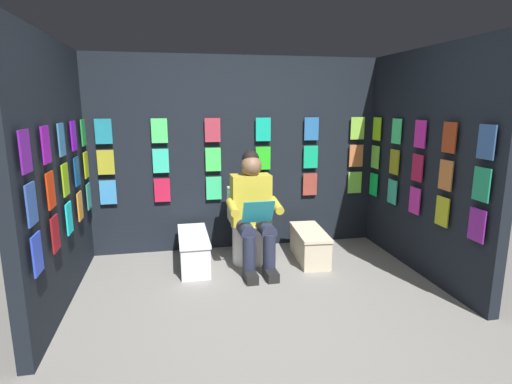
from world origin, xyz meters
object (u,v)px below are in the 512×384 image
at_px(toilet, 249,230).
at_px(comic_longbox_near, 194,250).
at_px(person_reading, 253,210).
at_px(comic_longbox_far, 310,245).

relative_size(toilet, comic_longbox_near, 0.96).
bearing_deg(person_reading, comic_longbox_near, -14.81).
bearing_deg(toilet, comic_longbox_far, 165.82).
height_order(toilet, comic_longbox_near, toilet).
relative_size(person_reading, comic_longbox_far, 1.60).
bearing_deg(comic_longbox_far, person_reading, 11.68).
bearing_deg(toilet, person_reading, 89.83).
bearing_deg(comic_longbox_near, comic_longbox_far, 176.72).
relative_size(comic_longbox_near, comic_longbox_far, 1.08).
distance_m(person_reading, comic_longbox_near, 0.75).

